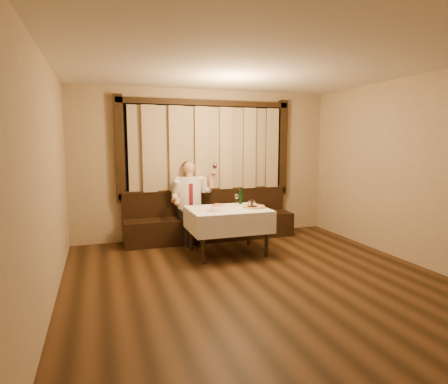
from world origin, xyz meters
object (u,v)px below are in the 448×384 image
object	(u,v)px
cruet_caddy	(252,205)
pizza	(254,207)
dining_table	(228,215)
green_bottle	(241,197)
pasta_cream	(215,209)
pasta_red	(217,204)
banquette	(210,223)
seated_man	(191,196)

from	to	relation	value
cruet_caddy	pizza	bearing A→B (deg)	45.57
dining_table	green_bottle	size ratio (longest dim) A/B	4.22
pasta_cream	cruet_caddy	bearing A→B (deg)	0.87
pasta_cream	dining_table	bearing A→B (deg)	26.99
pasta_red	cruet_caddy	distance (m)	0.60
banquette	dining_table	world-z (taller)	banquette
dining_table	pasta_cream	distance (m)	0.33
green_bottle	dining_table	bearing A→B (deg)	-135.03
banquette	dining_table	size ratio (longest dim) A/B	2.52
dining_table	seated_man	distance (m)	1.03
dining_table	cruet_caddy	bearing A→B (deg)	-19.29
banquette	cruet_caddy	distance (m)	1.30
dining_table	pasta_red	bearing A→B (deg)	112.56
seated_man	green_bottle	bearing A→B (deg)	-37.59
banquette	cruet_caddy	bearing A→B (deg)	-72.49
pasta_cream	cruet_caddy	world-z (taller)	cruet_caddy
dining_table	pizza	bearing A→B (deg)	-10.41
banquette	pasta_cream	size ratio (longest dim) A/B	11.93
pizza	pasta_cream	distance (m)	0.70
dining_table	pasta_red	world-z (taller)	pasta_red
banquette	pasta_red	size ratio (longest dim) A/B	12.40
pasta_red	seated_man	world-z (taller)	seated_man
pasta_red	pasta_cream	world-z (taller)	pasta_cream
pasta_cream	seated_man	bearing A→B (deg)	96.72
cruet_caddy	dining_table	bearing A→B (deg)	168.73
dining_table	seated_man	bearing A→B (deg)	112.92
pizza	dining_table	bearing A→B (deg)	169.59
dining_table	banquette	bearing A→B (deg)	90.00
pizza	seated_man	xyz separation A→B (m)	(-0.82, 1.01, 0.08)
pasta_red	pasta_cream	xyz separation A→B (m)	(-0.17, -0.38, 0.00)
dining_table	green_bottle	distance (m)	0.55
banquette	pizza	bearing A→B (deg)	-68.84
banquette	cruet_caddy	world-z (taller)	banquette
pizza	cruet_caddy	distance (m)	0.09
banquette	dining_table	xyz separation A→B (m)	(0.00, -1.02, 0.34)
pizza	green_bottle	size ratio (longest dim) A/B	1.26
pasta_red	pasta_cream	distance (m)	0.42
seated_man	pizza	bearing A→B (deg)	-50.93
banquette	pizza	size ratio (longest dim) A/B	8.42
pizza	seated_man	distance (m)	1.30
dining_table	green_bottle	xyz separation A→B (m)	(0.36, 0.36, 0.23)
pizza	green_bottle	distance (m)	0.45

